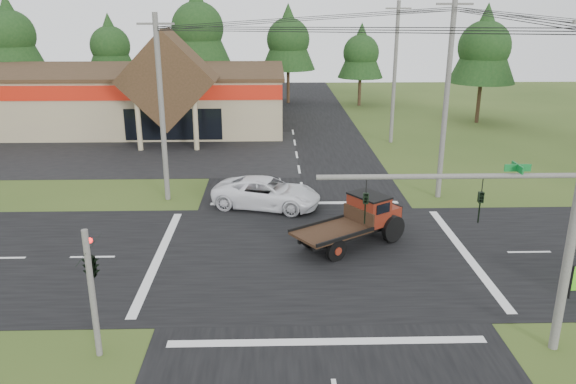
{
  "coord_description": "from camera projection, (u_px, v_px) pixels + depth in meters",
  "views": [
    {
      "loc": [
        -1.76,
        -23.35,
        10.85
      ],
      "look_at": [
        -1.07,
        2.53,
        2.2
      ],
      "focal_mm": 35.0,
      "sensor_mm": 36.0,
      "label": 1
    }
  ],
  "objects": [
    {
      "name": "antique_flatbed_truck",
      "position": [
        351.0,
        222.0,
        26.28
      ],
      "size": [
        5.88,
        4.95,
        2.36
      ],
      "primitive_type": null,
      "rotation": [
        0.0,
        0.0,
        -0.97
      ],
      "color": "#5D190D",
      "rests_on": "ground"
    },
    {
      "name": "utility_pole_n",
      "position": [
        395.0,
        72.0,
        44.87
      ],
      "size": [
        2.0,
        0.3,
        11.2
      ],
      "color": "#595651",
      "rests_on": "ground"
    },
    {
      "name": "parking_apron",
      "position": [
        115.0,
        153.0,
        43.28
      ],
      "size": [
        28.0,
        14.0,
        0.02
      ],
      "primitive_type": "cube",
      "color": "black",
      "rests_on": "ground"
    },
    {
      "name": "road_ns",
      "position": [
        313.0,
        255.0,
        25.62
      ],
      "size": [
        12.0,
        120.0,
        0.02
      ],
      "primitive_type": "cube",
      "color": "black",
      "rests_on": "ground"
    },
    {
      "name": "traffic_signal_corner",
      "position": [
        89.0,
        254.0,
        17.37
      ],
      "size": [
        0.53,
        2.48,
        4.4
      ],
      "color": "#595651",
      "rests_on": "ground"
    },
    {
      "name": "tree_row_e",
      "position": [
        361.0,
        51.0,
        61.84
      ],
      "size": [
        5.04,
        5.04,
        9.09
      ],
      "color": "#332316",
      "rests_on": "ground"
    },
    {
      "name": "utility_pole_ne",
      "position": [
        446.0,
        98.0,
        31.54
      ],
      "size": [
        2.0,
        0.3,
        11.5
      ],
      "color": "#595651",
      "rests_on": "ground"
    },
    {
      "name": "tree_row_d",
      "position": [
        288.0,
        37.0,
        63.11
      ],
      "size": [
        6.16,
        6.16,
        11.11
      ],
      "color": "#332316",
      "rests_on": "ground"
    },
    {
      "name": "utility_pole_nw",
      "position": [
        161.0,
        108.0,
        31.3
      ],
      "size": [
        2.0,
        0.3,
        10.5
      ],
      "color": "#595651",
      "rests_on": "ground"
    },
    {
      "name": "traffic_signal_mast",
      "position": [
        520.0,
        225.0,
        17.25
      ],
      "size": [
        8.12,
        0.24,
        7.0
      ],
      "color": "#595651",
      "rests_on": "ground"
    },
    {
      "name": "road_ew",
      "position": [
        313.0,
        255.0,
        25.62
      ],
      "size": [
        120.0,
        12.0,
        0.02
      ],
      "primitive_type": "cube",
      "color": "black",
      "rests_on": "ground"
    },
    {
      "name": "cvs_building",
      "position": [
        124.0,
        96.0,
        52.38
      ],
      "size": [
        30.4,
        18.2,
        9.19
      ],
      "color": "tan",
      "rests_on": "ground"
    },
    {
      "name": "tree_side_ne",
      "position": [
        485.0,
        44.0,
        52.18
      ],
      "size": [
        6.16,
        6.16,
        11.11
      ],
      "color": "#332316",
      "rests_on": "ground"
    },
    {
      "name": "tree_row_c",
      "position": [
        197.0,
        25.0,
        61.48
      ],
      "size": [
        7.28,
        7.28,
        13.13
      ],
      "color": "#332316",
      "rests_on": "ground"
    },
    {
      "name": "ground",
      "position": [
        313.0,
        255.0,
        25.62
      ],
      "size": [
        120.0,
        120.0,
        0.0
      ],
      "primitive_type": "plane",
      "color": "#334819",
      "rests_on": "ground"
    },
    {
      "name": "tree_row_a",
      "position": [
        10.0,
        32.0,
        60.24
      ],
      "size": [
        6.72,
        6.72,
        12.12
      ],
      "color": "#332316",
      "rests_on": "ground"
    },
    {
      "name": "tree_row_b",
      "position": [
        110.0,
        44.0,
        62.82
      ],
      "size": [
        5.6,
        5.6,
        10.1
      ],
      "color": "#332316",
      "rests_on": "ground"
    },
    {
      "name": "white_pickup",
      "position": [
        267.0,
        193.0,
        31.46
      ],
      "size": [
        6.52,
        4.26,
        1.67
      ],
      "primitive_type": "imported",
      "rotation": [
        0.0,
        0.0,
        1.3
      ],
      "color": "white",
      "rests_on": "ground"
    }
  ]
}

